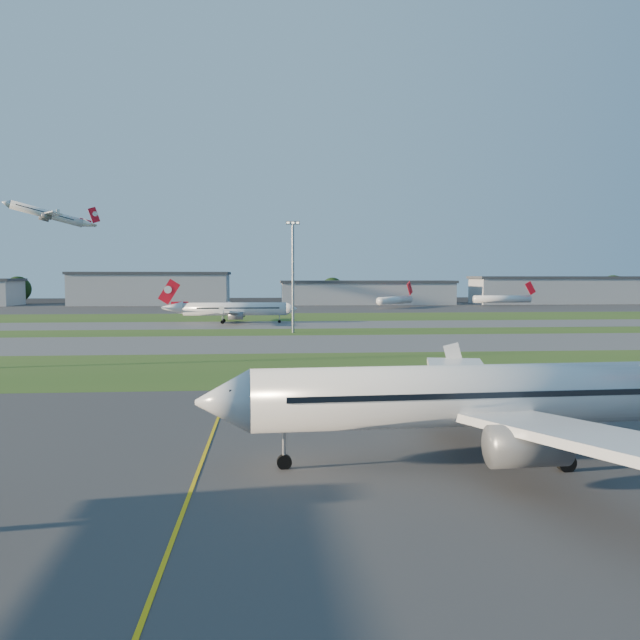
{
  "coord_description": "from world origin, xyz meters",
  "views": [
    {
      "loc": [
        9.94,
        -36.3,
        13.09
      ],
      "look_at": [
        16.76,
        50.57,
        7.0
      ],
      "focal_mm": 35.0,
      "sensor_mm": 36.0,
      "label": 1
    }
  ],
  "objects": [
    {
      "name": "hangar_east",
      "position": [
        55.0,
        255.0,
        5.64
      ],
      "size": [
        81.6,
        23.0,
        11.2
      ],
      "color": "gray",
      "rests_on": "ground"
    },
    {
      "name": "hangar_far_east",
      "position": [
        155.0,
        255.0,
        6.64
      ],
      "size": [
        96.9,
        23.0,
        13.2
      ],
      "color": "gray",
      "rests_on": "ground"
    },
    {
      "name": "tree_west",
      "position": [
        -110.0,
        270.0,
        7.14
      ],
      "size": [
        12.1,
        12.1,
        13.2
      ],
      "color": "black",
      "rests_on": "ground"
    },
    {
      "name": "light_mast_centre",
      "position": [
        15.0,
        108.0,
        14.81
      ],
      "size": [
        3.2,
        0.7,
        25.8
      ],
      "color": "gray",
      "rests_on": "ground"
    },
    {
      "name": "apron_near",
      "position": [
        0.0,
        0.0,
        0.01
      ],
      "size": [
        300.0,
        70.0,
        0.01
      ],
      "primitive_type": "cube",
      "color": "#333335",
      "rests_on": "ground"
    },
    {
      "name": "taxiway_b",
      "position": [
        0.0,
        132.0,
        0.01
      ],
      "size": [
        300.0,
        26.0,
        0.01
      ],
      "primitive_type": "cube",
      "color": "#515154",
      "rests_on": "ground"
    },
    {
      "name": "airliner_taxiing",
      "position": [
        -0.51,
        139.4,
        3.9
      ],
      "size": [
        35.56,
        30.21,
        11.11
      ],
      "rotation": [
        0.0,
        0.0,
        3.14
      ],
      "color": "white",
      "rests_on": "ground"
    },
    {
      "name": "apron_far",
      "position": [
        0.0,
        225.0,
        0.01
      ],
      "size": [
        400.0,
        80.0,
        0.01
      ],
      "primitive_type": "cube",
      "color": "#333335",
      "rests_on": "ground"
    },
    {
      "name": "grass_strip_a",
      "position": [
        0.0,
        52.0,
        0.01
      ],
      "size": [
        300.0,
        34.0,
        0.01
      ],
      "primitive_type": "cube",
      "color": "#2F531B",
      "rests_on": "ground"
    },
    {
      "name": "tree_east",
      "position": [
        115.0,
        267.0,
        6.16
      ],
      "size": [
        10.45,
        10.45,
        11.4
      ],
      "color": "black",
      "rests_on": "ground"
    },
    {
      "name": "tree_mid_west",
      "position": [
        -20.0,
        266.0,
        5.84
      ],
      "size": [
        9.9,
        9.9,
        10.8
      ],
      "color": "black",
      "rests_on": "ground"
    },
    {
      "name": "ground",
      "position": [
        0.0,
        0.0,
        0.0
      ],
      "size": [
        700.0,
        700.0,
        0.0
      ],
      "primitive_type": "plane",
      "color": "black",
      "rests_on": "ground"
    },
    {
      "name": "airliner_parked",
      "position": [
        25.91,
        6.05,
        4.64
      ],
      "size": [
        42.34,
        35.87,
        13.21
      ],
      "rotation": [
        0.0,
        0.0,
        0.05
      ],
      "color": "white",
      "rests_on": "ground"
    },
    {
      "name": "tree_mid_east",
      "position": [
        40.0,
        269.0,
        6.81
      ],
      "size": [
        11.55,
        11.55,
        12.6
      ],
      "color": "black",
      "rests_on": "ground"
    },
    {
      "name": "mini_jet_far",
      "position": [
        111.47,
        230.29,
        3.28
      ],
      "size": [
        28.64,
        4.7,
        9.48
      ],
      "rotation": [
        0.0,
        0.0,
        0.06
      ],
      "color": "white",
      "rests_on": "ground"
    },
    {
      "name": "mini_jet_near",
      "position": [
        61.71,
        220.41,
        3.28
      ],
      "size": [
        19.74,
        23.01,
        9.48
      ],
      "rotation": [
        0.0,
        0.0,
        0.87
      ],
      "color": "white",
      "rests_on": "ground"
    },
    {
      "name": "tree_far_east",
      "position": [
        185.0,
        271.0,
        7.46
      ],
      "size": [
        12.65,
        12.65,
        13.8
      ],
      "color": "black",
      "rests_on": "ground"
    },
    {
      "name": "taxiway_a",
      "position": [
        0.0,
        85.0,
        0.01
      ],
      "size": [
        300.0,
        32.0,
        0.01
      ],
      "primitive_type": "cube",
      "color": "#515154",
      "rests_on": "ground"
    },
    {
      "name": "grass_strip_c",
      "position": [
        0.0,
        165.0,
        0.01
      ],
      "size": [
        300.0,
        40.0,
        0.01
      ],
      "primitive_type": "cube",
      "color": "#2F531B",
      "rests_on": "ground"
    },
    {
      "name": "yellow_line",
      "position": [
        5.0,
        0.0,
        0.0
      ],
      "size": [
        0.25,
        60.0,
        0.02
      ],
      "primitive_type": "cube",
      "color": "gold",
      "rests_on": "ground"
    },
    {
      "name": "hangar_west",
      "position": [
        -45.0,
        255.0,
        7.64
      ],
      "size": [
        71.4,
        23.0,
        15.2
      ],
      "color": "gray",
      "rests_on": "ground"
    },
    {
      "name": "airliner_departing",
      "position": [
        -79.7,
        225.2,
        38.11
      ],
      "size": [
        31.86,
        27.13,
        10.64
      ],
      "rotation": [
        0.0,
        0.0,
        0.42
      ],
      "color": "white"
    },
    {
      "name": "grass_strip_b",
      "position": [
        0.0,
        110.0,
        0.01
      ],
      "size": [
        300.0,
        18.0,
        0.01
      ],
      "primitive_type": "cube",
      "color": "#2F531B",
      "rests_on": "ground"
    }
  ]
}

